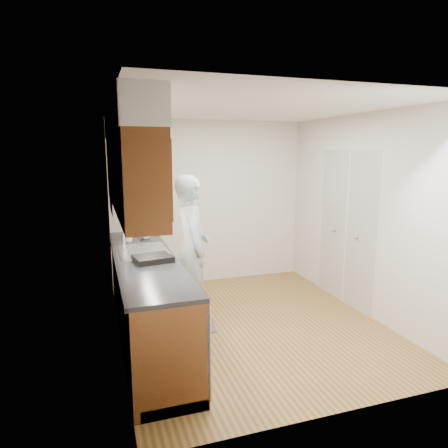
# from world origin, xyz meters

# --- Properties ---
(floor) EXTENTS (3.50, 3.50, 0.00)m
(floor) POSITION_xyz_m (0.00, 0.00, 0.00)
(floor) COLOR olive
(floor) RESTS_ON ground
(ceiling) EXTENTS (3.50, 3.50, 0.00)m
(ceiling) POSITION_xyz_m (0.00, 0.00, 2.50)
(ceiling) COLOR white
(ceiling) RESTS_ON wall_left
(wall_left) EXTENTS (0.02, 3.50, 2.50)m
(wall_left) POSITION_xyz_m (-1.50, 0.00, 1.25)
(wall_left) COLOR silver
(wall_left) RESTS_ON floor
(wall_right) EXTENTS (0.02, 3.50, 2.50)m
(wall_right) POSITION_xyz_m (1.50, 0.00, 1.25)
(wall_right) COLOR silver
(wall_right) RESTS_ON floor
(wall_back) EXTENTS (3.00, 0.02, 2.50)m
(wall_back) POSITION_xyz_m (0.00, 1.75, 1.25)
(wall_back) COLOR silver
(wall_back) RESTS_ON floor
(counter) EXTENTS (0.64, 2.80, 1.30)m
(counter) POSITION_xyz_m (-1.20, -0.00, 0.49)
(counter) COLOR brown
(counter) RESTS_ON floor
(upper_cabinets) EXTENTS (0.47, 2.80, 1.21)m
(upper_cabinets) POSITION_xyz_m (-1.33, 0.05, 1.95)
(upper_cabinets) COLOR brown
(upper_cabinets) RESTS_ON wall_left
(closet_door) EXTENTS (0.02, 1.22, 2.05)m
(closet_door) POSITION_xyz_m (1.49, 0.30, 1.02)
(closet_door) COLOR silver
(closet_door) RESTS_ON wall_right
(floor_mat) EXTENTS (0.58, 0.87, 0.02)m
(floor_mat) POSITION_xyz_m (-0.62, 0.34, 0.01)
(floor_mat) COLOR #5D5D5F
(floor_mat) RESTS_ON floor
(person) EXTENTS (0.48, 0.71, 1.99)m
(person) POSITION_xyz_m (-0.62, 0.34, 1.01)
(person) COLOR #9CB3BE
(person) RESTS_ON floor_mat
(soap_bottle_a) EXTENTS (0.12, 0.12, 0.24)m
(soap_bottle_a) POSITION_xyz_m (-1.32, 0.76, 1.06)
(soap_bottle_a) COLOR white
(soap_bottle_a) RESTS_ON counter
(soap_bottle_b) EXTENTS (0.12, 0.12, 0.19)m
(soap_bottle_b) POSITION_xyz_m (-1.11, 0.91, 1.03)
(soap_bottle_b) COLOR white
(soap_bottle_b) RESTS_ON counter
(soap_bottle_c) EXTENTS (0.20, 0.20, 0.18)m
(soap_bottle_c) POSITION_xyz_m (-1.09, 0.85, 1.03)
(soap_bottle_c) COLOR white
(soap_bottle_c) RESTS_ON counter
(dish_rack) EXTENTS (0.41, 0.37, 0.06)m
(dish_rack) POSITION_xyz_m (-1.16, -0.22, 0.97)
(dish_rack) COLOR black
(dish_rack) RESTS_ON counter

